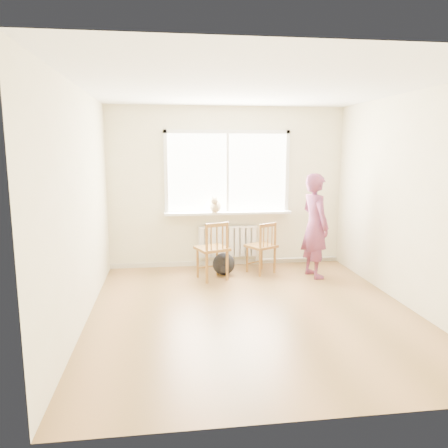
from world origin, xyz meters
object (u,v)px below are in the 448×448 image
object	(u,v)px
chair_right	(263,248)
cat	(215,206)
chair_left	(214,251)
person	(315,226)
backpack	(224,264)

from	to	relation	value
chair_right	cat	distance (m)	1.06
chair_left	person	size ratio (longest dim) A/B	0.56
chair_right	chair_left	bearing A→B (deg)	-12.88
chair_right	person	bearing A→B (deg)	131.26
chair_left	cat	bearing A→B (deg)	-118.55
cat	backpack	bearing A→B (deg)	-65.97
chair_left	chair_right	world-z (taller)	chair_left
backpack	person	bearing A→B (deg)	-10.83
person	backpack	world-z (taller)	person
chair_right	backpack	world-z (taller)	chair_right
person	cat	bearing A→B (deg)	52.11
backpack	chair_right	bearing A→B (deg)	0.19
cat	backpack	xyz separation A→B (m)	(0.09, -0.42, -0.89)
cat	person	bearing A→B (deg)	-12.35
person	cat	distance (m)	1.66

